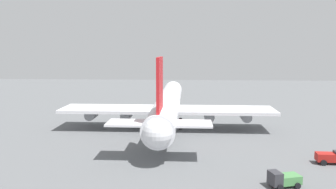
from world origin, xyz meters
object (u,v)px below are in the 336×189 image
Objects in this scene: cargo_airplane at (168,105)px; cargo_loader at (283,179)px; pushback_tractor at (332,157)px; safety_cone_nose at (177,106)px.

cargo_loader is (-34.77, -17.83, -4.29)m from cargo_airplane.
cargo_airplane is at bearing 48.57° from pushback_tractor.
cargo_loader is 0.99× the size of pushback_tractor.
pushback_tractor is (9.77, -10.49, 0.06)m from cargo_loader.
safety_cone_nose is (53.25, 27.07, -0.78)m from pushback_tractor.
cargo_airplane is at bearing 177.46° from safety_cone_nose.
cargo_airplane is 13.18× the size of pushback_tractor.
safety_cone_nose is at bearing 14.74° from cargo_loader.
cargo_airplane is 82.74× the size of safety_cone_nose.
cargo_airplane reaches higher than cargo_loader.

